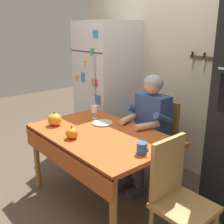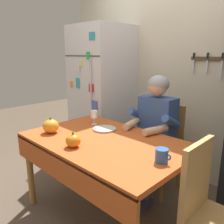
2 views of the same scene
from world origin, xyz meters
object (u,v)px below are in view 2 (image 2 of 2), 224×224
chair_behind_person (162,143)px  pumpkin_large (51,126)px  coffee_mug (162,156)px  pumpkin_medium (73,141)px  serving_tray (104,129)px  refrigerator (102,95)px  chair_right_side (210,210)px  wine_glass (94,115)px  seated_person (153,127)px  dining_table (103,149)px

chair_behind_person → pumpkin_large: (-0.56, -1.00, 0.29)m
coffee_mug → pumpkin_medium: pumpkin_medium is taller
coffee_mug → serving_tray: coffee_mug is taller
refrigerator → chair_right_side: bearing=-24.4°
chair_behind_person → serving_tray: bearing=-114.8°
chair_right_side → pumpkin_medium: 1.05m
chair_behind_person → wine_glass: 0.80m
chair_right_side → serving_tray: 1.13m
pumpkin_large → wine_glass: bearing=78.9°
chair_behind_person → serving_tray: (-0.28, -0.60, 0.24)m
serving_tray → pumpkin_large: bearing=-125.5°
seated_person → pumpkin_large: 0.99m
chair_behind_person → chair_right_side: 1.11m
chair_behind_person → pumpkin_medium: chair_behind_person is taller
coffee_mug → seated_person: bearing=128.7°
chair_behind_person → coffee_mug: 0.98m
dining_table → chair_behind_person: size_ratio=1.51×
pumpkin_large → serving_tray: 0.50m
dining_table → serving_tray: bearing=134.5°
dining_table → chair_behind_person: (0.09, 0.79, -0.14)m
refrigerator → dining_table: (0.95, -0.88, -0.24)m
refrigerator → chair_behind_person: refrigerator is taller
wine_glass → pumpkin_medium: wine_glass is taller
refrigerator → pumpkin_large: bearing=-66.6°
refrigerator → wine_glass: refrigerator is taller
pumpkin_medium → chair_right_side: bearing=17.7°
dining_table → pumpkin_medium: 0.30m
seated_person → pumpkin_medium: (-0.15, -0.87, 0.05)m
refrigerator → seated_person: (1.04, -0.28, -0.16)m
seated_person → serving_tray: (-0.28, -0.41, 0.01)m
seated_person → pumpkin_large: (-0.56, -0.81, 0.07)m
chair_right_side → wine_glass: 1.35m
serving_tray → wine_glass: bearing=166.9°
refrigerator → dining_table: bearing=-42.9°
coffee_mug → pumpkin_medium: 0.69m
chair_right_side → coffee_mug: size_ratio=8.12×
chair_right_side → coffee_mug: (-0.32, -0.05, 0.28)m
refrigerator → dining_table: size_ratio=1.29×
wine_glass → pumpkin_large: bearing=-101.1°
chair_behind_person → wine_glass: bearing=-130.7°
dining_table → coffee_mug: (0.58, -0.01, 0.13)m
pumpkin_large → coffee_mug: bearing=10.8°
chair_behind_person → seated_person: size_ratio=0.75×
chair_right_side → pumpkin_medium: size_ratio=7.49×
wine_glass → pumpkin_medium: bearing=-57.0°
refrigerator → seated_person: 1.09m
refrigerator → pumpkin_medium: size_ratio=14.50×
pumpkin_large → pumpkin_medium: (0.42, -0.06, -0.01)m
refrigerator → wine_glass: (0.56, -0.64, -0.06)m
coffee_mug → pumpkin_medium: bearing=-158.0°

